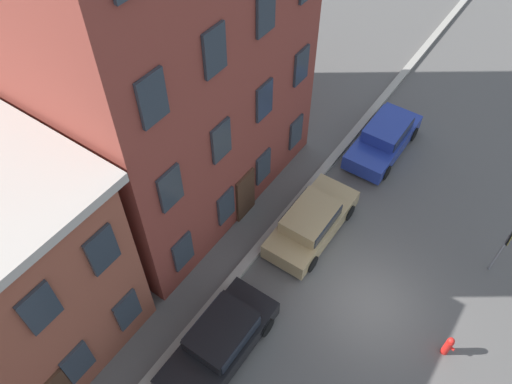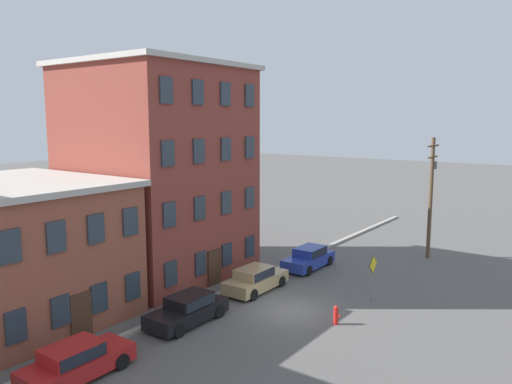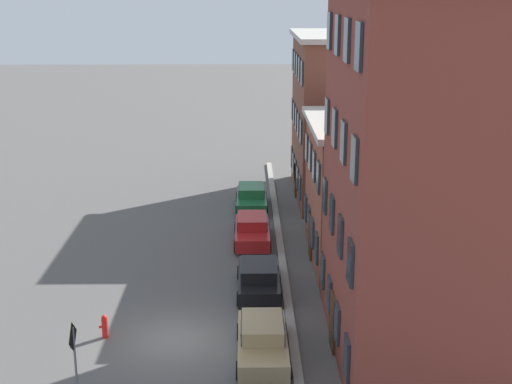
% 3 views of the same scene
% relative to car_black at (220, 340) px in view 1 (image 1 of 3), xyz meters
% --- Properties ---
extents(ground_plane, '(200.00, 200.00, 0.00)m').
position_rel_car_black_xyz_m(ground_plane, '(4.32, -3.25, -0.75)').
color(ground_plane, '#565451').
extents(kerb_strip, '(56.00, 0.36, 0.16)m').
position_rel_car_black_xyz_m(kerb_strip, '(4.32, 1.25, -0.67)').
color(kerb_strip, '#9E998E').
rests_on(kerb_strip, ground_plane).
extents(apartment_far, '(10.25, 9.72, 13.54)m').
position_rel_car_black_xyz_m(apartment_far, '(5.16, 7.35, 6.04)').
color(apartment_far, brown).
rests_on(apartment_far, ground_plane).
extents(car_black, '(4.40, 1.92, 1.43)m').
position_rel_car_black_xyz_m(car_black, '(0.00, 0.00, 0.00)').
color(car_black, black).
rests_on(car_black, ground_plane).
extents(car_tan, '(4.40, 1.92, 1.43)m').
position_rel_car_black_xyz_m(car_tan, '(5.78, 0.04, 0.00)').
color(car_tan, tan).
rests_on(car_tan, ground_plane).
extents(car_blue, '(4.40, 1.92, 1.43)m').
position_rel_car_black_xyz_m(car_blue, '(11.67, -0.23, 0.00)').
color(car_blue, '#233899').
rests_on(car_blue, ground_plane).
extents(caution_sign, '(1.06, 0.08, 2.66)m').
position_rel_car_black_xyz_m(caution_sign, '(8.16, -6.27, 1.04)').
color(caution_sign, slate).
rests_on(caution_sign, ground_plane).
extents(fire_hydrant, '(0.24, 0.34, 0.96)m').
position_rel_car_black_xyz_m(fire_hydrant, '(4.14, -6.08, -0.27)').
color(fire_hydrant, red).
rests_on(fire_hydrant, ground_plane).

